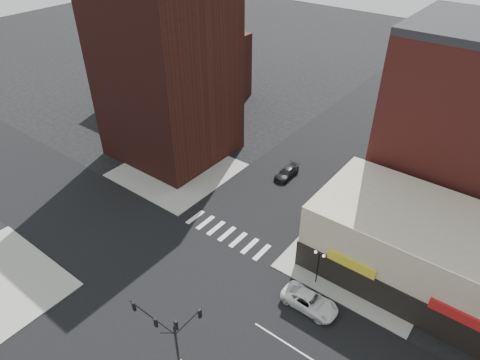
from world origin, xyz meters
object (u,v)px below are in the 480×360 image
Objects in this scene: street_lamp_ne at (319,260)px; dark_sedan_north at (287,173)px; traffic_signal at (171,333)px; white_suv at (310,301)px.

dark_sedan_north is (-13.01, 14.84, -2.62)m from street_lamp_ne.
traffic_signal is 16.62m from street_lamp_ne.
white_suv is at bearing -71.74° from street_lamp_ne.
traffic_signal is 1.36× the size of white_suv.
white_suv is (1.04, -3.16, -2.50)m from street_lamp_ne.
street_lamp_ne is at bearing -49.73° from dark_sedan_north.
dark_sedan_north is at bearing 38.91° from white_suv.
traffic_signal is at bearing -75.92° from dark_sedan_north.
street_lamp_ne reaches higher than white_suv.
white_suv is (5.81, 12.67, -4.17)m from traffic_signal.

